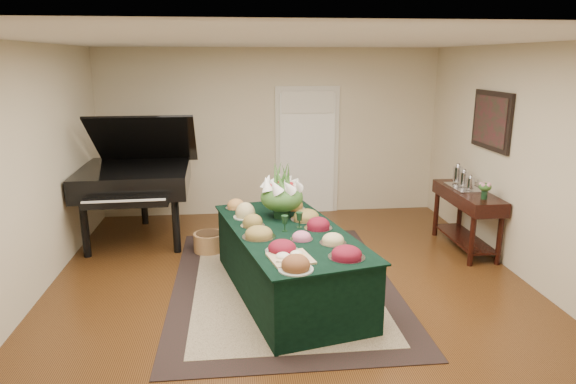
{
  "coord_description": "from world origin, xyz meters",
  "views": [
    {
      "loc": [
        -0.59,
        -5.33,
        2.53
      ],
      "look_at": [
        0.0,
        0.3,
        1.05
      ],
      "focal_mm": 32.0,
      "sensor_mm": 36.0,
      "label": 1
    }
  ],
  "objects": [
    {
      "name": "ground",
      "position": [
        0.0,
        0.0,
        0.0
      ],
      "size": [
        6.0,
        6.0,
        0.0
      ],
      "primitive_type": "plane",
      "color": "black",
      "rests_on": "ground"
    },
    {
      "name": "area_rug",
      "position": [
        -0.07,
        0.12,
        0.01
      ],
      "size": [
        2.51,
        3.51,
        0.01
      ],
      "color": "black",
      "rests_on": "ground"
    },
    {
      "name": "kitchen_doorway",
      "position": [
        0.6,
        2.97,
        1.02
      ],
      "size": [
        1.05,
        0.07,
        2.1
      ],
      "color": "silver",
      "rests_on": "ground"
    },
    {
      "name": "buffet_table",
      "position": [
        -0.04,
        -0.14,
        0.37
      ],
      "size": [
        1.64,
        2.58,
        0.74
      ],
      "color": "black",
      "rests_on": "ground"
    },
    {
      "name": "food_platters",
      "position": [
        -0.06,
        -0.23,
        0.79
      ],
      "size": [
        1.31,
        2.24,
        0.14
      ],
      "color": "silver",
      "rests_on": "buffet_table"
    },
    {
      "name": "cutting_board",
      "position": [
        -0.11,
        -0.95,
        0.77
      ],
      "size": [
        0.45,
        0.45,
        0.1
      ],
      "color": "tan",
      "rests_on": "buffet_table"
    },
    {
      "name": "green_goblets",
      "position": [
        0.0,
        -0.12,
        0.83
      ],
      "size": [
        0.25,
        0.17,
        0.18
      ],
      "color": "black",
      "rests_on": "buffet_table"
    },
    {
      "name": "floral_centerpiece",
      "position": [
        -0.07,
        0.33,
        1.04
      ],
      "size": [
        0.51,
        0.51,
        0.51
      ],
      "color": "black",
      "rests_on": "buffet_table"
    },
    {
      "name": "grand_piano",
      "position": [
        -1.99,
        1.86,
        0.92
      ],
      "size": [
        1.64,
        1.85,
        1.81
      ],
      "color": "black",
      "rests_on": "ground"
    },
    {
      "name": "wicker_basket",
      "position": [
        -0.97,
        1.25,
        0.13
      ],
      "size": [
        0.41,
        0.41,
        0.26
      ],
      "primitive_type": "cylinder",
      "color": "#9A6B3E",
      "rests_on": "ground"
    },
    {
      "name": "mahogany_sideboard",
      "position": [
        2.5,
        0.99,
        0.64
      ],
      "size": [
        0.45,
        1.37,
        0.82
      ],
      "color": "black",
      "rests_on": "ground"
    },
    {
      "name": "tea_service",
      "position": [
        2.5,
        1.18,
        0.94
      ],
      "size": [
        0.34,
        0.58,
        0.3
      ],
      "color": "silver",
      "rests_on": "mahogany_sideboard"
    },
    {
      "name": "pink_bouquet",
      "position": [
        2.5,
        0.56,
        0.97
      ],
      "size": [
        0.17,
        0.17,
        0.22
      ],
      "color": "black",
      "rests_on": "mahogany_sideboard"
    },
    {
      "name": "wall_painting",
      "position": [
        2.72,
        0.99,
        1.75
      ],
      "size": [
        0.05,
        0.95,
        0.75
      ],
      "color": "black",
      "rests_on": "ground"
    }
  ]
}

